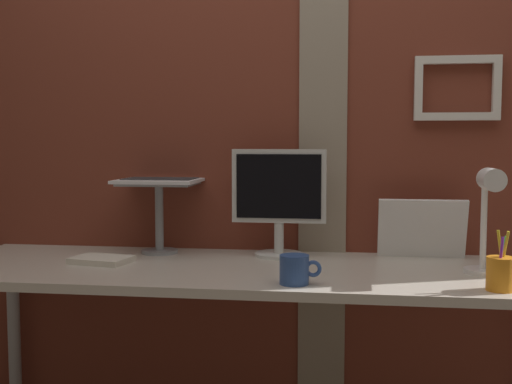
% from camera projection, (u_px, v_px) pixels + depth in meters
% --- Properties ---
extents(brick_wall_back, '(3.51, 0.16, 2.59)m').
position_uv_depth(brick_wall_back, '(296.00, 112.00, 2.50)').
color(brick_wall_back, brown).
rests_on(brick_wall_back, ground_plane).
extents(desk, '(2.19, 0.68, 0.75)m').
position_uv_depth(desk, '(252.00, 286.00, 2.17)').
color(desk, beige).
rests_on(desk, ground_plane).
extents(monitor, '(0.35, 0.18, 0.40)m').
position_uv_depth(monitor, '(279.00, 194.00, 2.35)').
color(monitor, silver).
rests_on(monitor, desk).
extents(laptop_stand, '(0.28, 0.22, 0.27)m').
position_uv_depth(laptop_stand, '(159.00, 206.00, 2.42)').
color(laptop_stand, gray).
rests_on(laptop_stand, desk).
extents(laptop, '(0.31, 0.32, 0.22)m').
position_uv_depth(laptop, '(164.00, 167.00, 2.48)').
color(laptop, white).
rests_on(laptop, laptop_stand).
extents(whiteboard_panel, '(0.32, 0.08, 0.22)m').
position_uv_depth(whiteboard_panel, '(422.00, 229.00, 2.32)').
color(whiteboard_panel, white).
rests_on(whiteboard_panel, desk).
extents(desk_lamp, '(0.12, 0.20, 0.35)m').
position_uv_depth(desk_lamp, '(488.00, 210.00, 1.99)').
color(desk_lamp, white).
rests_on(desk_lamp, desk).
extents(pen_cup, '(0.08, 0.08, 0.17)m').
position_uv_depth(pen_cup, '(501.00, 273.00, 1.82)').
color(pen_cup, orange).
rests_on(pen_cup, desk).
extents(coffee_mug, '(0.13, 0.09, 0.09)m').
position_uv_depth(coffee_mug, '(295.00, 270.00, 1.90)').
color(coffee_mug, '#2D4C8C').
rests_on(coffee_mug, desk).
extents(paper_clutter_stack, '(0.22, 0.17, 0.02)m').
position_uv_depth(paper_clutter_stack, '(101.00, 260.00, 2.24)').
color(paper_clutter_stack, silver).
rests_on(paper_clutter_stack, desk).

